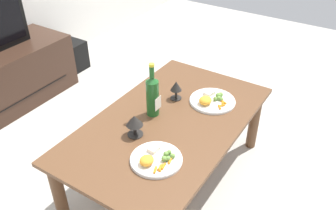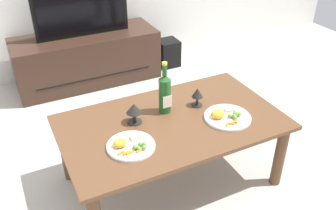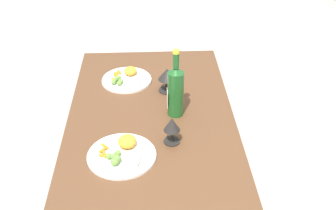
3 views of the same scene
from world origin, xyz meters
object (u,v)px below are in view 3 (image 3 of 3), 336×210
at_px(dining_table, 152,126).
at_px(goblet_right, 173,126).
at_px(dinner_plate_left, 127,79).
at_px(wine_bottle, 176,89).
at_px(goblet_left, 168,76).
at_px(dinner_plate_right, 123,153).

distance_m(dining_table, goblet_right, 0.29).
height_order(dining_table, dinner_plate_left, dinner_plate_left).
bearing_deg(goblet_right, dinner_plate_left, -158.59).
relative_size(dining_table, wine_bottle, 3.95).
relative_size(dining_table, goblet_left, 10.31).
distance_m(goblet_left, dinner_plate_right, 0.56).
xyz_separation_m(goblet_left, dinner_plate_right, (0.51, -0.21, -0.07)).
xyz_separation_m(dinner_plate_left, dinner_plate_right, (0.63, 0.00, 0.00)).
xyz_separation_m(wine_bottle, dinner_plate_left, (-0.33, -0.24, -0.12)).
relative_size(goblet_left, dinner_plate_right, 0.45).
bearing_deg(goblet_left, dinner_plate_right, -22.24).
height_order(wine_bottle, dinner_plate_left, wine_bottle).
bearing_deg(dinner_plate_right, goblet_right, 112.05).
distance_m(dining_table, dinner_plate_left, 0.35).
height_order(wine_bottle, goblet_right, wine_bottle).
height_order(goblet_left, dinner_plate_left, goblet_left).
bearing_deg(dining_table, wine_bottle, 85.36).
bearing_deg(dinner_plate_left, goblet_left, 62.15).
height_order(dining_table, dinner_plate_right, dinner_plate_right).
bearing_deg(wine_bottle, dinner_plate_left, -143.55).
height_order(goblet_left, goblet_right, goblet_left).
bearing_deg(goblet_left, wine_bottle, 7.71).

